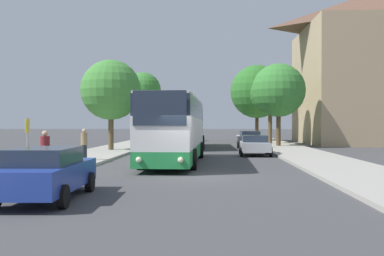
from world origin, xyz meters
The scene contains 16 objects.
ground_plane centered at (0.00, 0.00, 0.00)m, with size 300.00×300.00×0.00m, color #424244.
sidewalk_left centered at (-7.00, 0.00, 0.07)m, with size 4.00×120.00×0.15m, color #A39E93.
sidewalk_right centered at (7.00, 0.00, 0.07)m, with size 4.00×120.00×0.15m, color #A39E93.
bus_front centered at (-1.17, 5.87, 1.89)m, with size 2.95×12.07×3.54m.
bus_middle centered at (-1.26, 21.45, 1.81)m, with size 2.96×11.91×3.39m.
parked_car_left_curb centered at (-3.82, -5.92, 0.78)m, with size 2.08×4.66×1.48m.
parked_car_right_near centered at (3.71, 11.89, 0.72)m, with size 2.14×3.97×1.35m.
parked_car_right_far centered at (3.99, 19.20, 0.79)m, with size 2.02×4.03×1.52m.
bus_stop_sign centered at (-7.27, 0.97, 1.56)m, with size 0.08×0.45×2.26m.
pedestrian_waiting_near centered at (-6.19, 5.93, 1.02)m, with size 0.36×0.36×1.72m.
pedestrian_waiting_far centered at (-5.70, -1.11, 1.03)m, with size 0.36×0.36×1.73m.
tree_left_near centered at (-6.89, 15.51, 4.71)m, with size 4.59×4.59×6.87m.
tree_left_far centered at (-7.48, 34.81, 6.04)m, with size 4.39×4.39×8.11m.
tree_right_near centered at (6.10, 34.86, 5.91)m, with size 6.28×6.28×8.90m.
tree_right_mid centered at (6.81, 22.34, 5.13)m, with size 4.82×4.82×7.41m.
tree_right_far centered at (6.69, 27.33, 5.11)m, with size 4.04×4.04×7.01m.
Camera 1 is at (0.89, -18.43, 2.17)m, focal length 42.00 mm.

